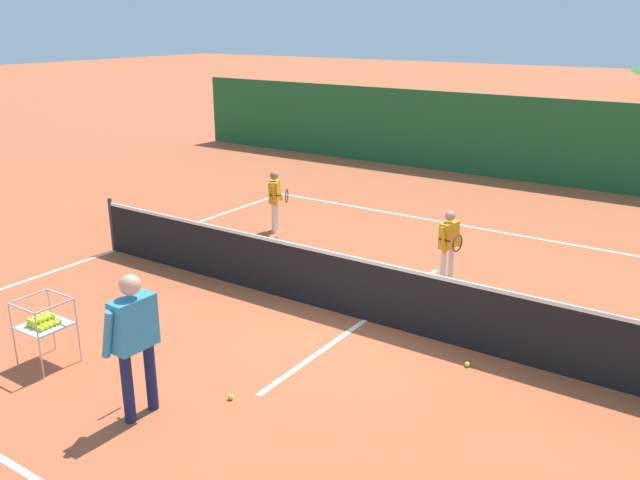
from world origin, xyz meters
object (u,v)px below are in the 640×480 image
at_px(tennis_net, 366,289).
at_px(student_0, 275,196).
at_px(tennis_ball_6, 467,364).
at_px(tennis_ball_1, 114,312).
at_px(tennis_ball_4, 131,314).
at_px(student_1, 449,240).
at_px(instructor, 134,333).
at_px(ball_cart, 43,322).
at_px(tennis_ball_2, 231,397).

height_order(tennis_net, student_0, student_0).
bearing_deg(student_0, tennis_ball_6, -29.85).
distance_m(tennis_ball_1, tennis_ball_6, 5.34).
xyz_separation_m(tennis_net, tennis_ball_4, (-3.04, -1.88, -0.47)).
bearing_deg(tennis_ball_1, student_1, 47.51).
height_order(instructor, ball_cart, instructor).
height_order(student_1, tennis_ball_6, student_1).
relative_size(tennis_net, ball_cart, 12.74).
bearing_deg(tennis_ball_2, tennis_ball_1, 164.90).
bearing_deg(student_0, tennis_ball_4, -80.30).
distance_m(tennis_ball_1, tennis_ball_2, 3.22).
height_order(student_0, student_1, student_0).
xyz_separation_m(student_1, tennis_ball_2, (-0.60, -4.89, -0.74)).
distance_m(instructor, tennis_ball_1, 3.12).
distance_m(student_1, tennis_ball_6, 3.02).
distance_m(tennis_net, student_1, 2.14).
distance_m(ball_cart, tennis_ball_4, 1.71).
bearing_deg(tennis_ball_6, tennis_ball_1, -163.83).
relative_size(student_0, ball_cart, 1.44).
xyz_separation_m(student_0, tennis_ball_2, (3.62, -5.57, -0.74)).
xyz_separation_m(ball_cart, tennis_ball_6, (4.60, 3.00, -0.56)).
height_order(ball_cart, tennis_ball_6, ball_cart).
bearing_deg(tennis_ball_4, tennis_ball_1, -163.18).
xyz_separation_m(student_0, tennis_ball_6, (5.65, -3.24, -0.74)).
bearing_deg(instructor, tennis_ball_6, 49.54).
bearing_deg(student_1, student_0, 170.86).
xyz_separation_m(tennis_net, ball_cart, (-2.78, -3.47, 0.10)).
height_order(instructor, tennis_ball_6, instructor).
distance_m(tennis_net, ball_cart, 4.45).
bearing_deg(tennis_ball_4, student_0, 99.70).
distance_m(student_0, student_1, 4.28).
bearing_deg(tennis_ball_1, tennis_net, 30.57).
relative_size(ball_cart, tennis_ball_2, 13.22).
bearing_deg(tennis_net, tennis_ball_4, -148.33).
bearing_deg(instructor, student_0, 115.13).
distance_m(instructor, tennis_ball_2, 1.43).
distance_m(student_0, ball_cart, 6.33).
relative_size(tennis_net, tennis_ball_2, 168.41).
height_order(ball_cart, tennis_ball_4, ball_cart).
bearing_deg(tennis_ball_1, ball_cart, -70.54).
bearing_deg(instructor, tennis_ball_4, 141.87).
bearing_deg(tennis_ball_6, student_0, 150.15).
bearing_deg(student_0, tennis_ball_1, -83.73).
xyz_separation_m(tennis_net, tennis_ball_1, (-3.32, -1.96, -0.47)).
bearing_deg(student_0, instructor, -64.87).
bearing_deg(instructor, tennis_ball_1, 146.42).
bearing_deg(tennis_ball_6, student_1, 119.03).
distance_m(instructor, tennis_ball_6, 4.22).
bearing_deg(tennis_net, instructor, -103.30).
distance_m(tennis_ball_2, tennis_ball_6, 3.08).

